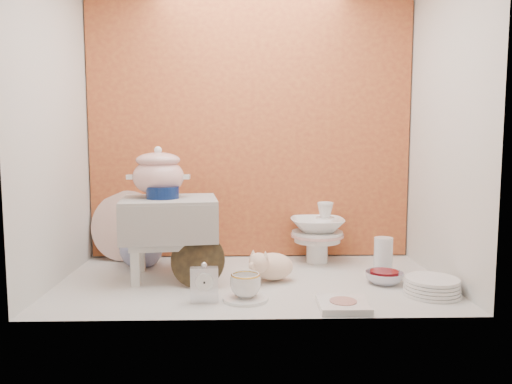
{
  "coord_description": "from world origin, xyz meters",
  "views": [
    {
      "loc": [
        -0.04,
        -2.25,
        0.66
      ],
      "look_at": [
        0.02,
        0.02,
        0.42
      ],
      "focal_mm": 34.18,
      "sensor_mm": 36.0,
      "label": 1
    }
  ],
  "objects_px": {
    "dinner_plate_stack": "(432,286)",
    "porcelain_tower": "(317,232)",
    "crystal_bowl": "(384,278)",
    "step_stool": "(170,238)",
    "gold_rim_teacup": "(245,285)",
    "plush_pig": "(273,266)",
    "mantel_clock": "(204,282)",
    "soup_tureen": "(158,172)",
    "blue_white_vase": "(141,243)",
    "floral_platter": "(126,226)"
  },
  "relations": [
    {
      "from": "dinner_plate_stack",
      "to": "porcelain_tower",
      "type": "bearing_deg",
      "value": 125.69
    },
    {
      "from": "crystal_bowl",
      "to": "porcelain_tower",
      "type": "bearing_deg",
      "value": 122.37
    },
    {
      "from": "step_stool",
      "to": "gold_rim_teacup",
      "type": "height_order",
      "value": "step_stool"
    },
    {
      "from": "plush_pig",
      "to": "dinner_plate_stack",
      "type": "distance_m",
      "value": 0.71
    },
    {
      "from": "plush_pig",
      "to": "gold_rim_teacup",
      "type": "bearing_deg",
      "value": -133.8
    },
    {
      "from": "mantel_clock",
      "to": "gold_rim_teacup",
      "type": "bearing_deg",
      "value": 3.13
    },
    {
      "from": "mantel_clock",
      "to": "plush_pig",
      "type": "xyz_separation_m",
      "value": [
        0.3,
        0.29,
        -0.01
      ]
    },
    {
      "from": "soup_tureen",
      "to": "crystal_bowl",
      "type": "relative_size",
      "value": 1.64
    },
    {
      "from": "mantel_clock",
      "to": "dinner_plate_stack",
      "type": "bearing_deg",
      "value": -0.31
    },
    {
      "from": "step_stool",
      "to": "plush_pig",
      "type": "distance_m",
      "value": 0.51
    },
    {
      "from": "soup_tureen",
      "to": "blue_white_vase",
      "type": "distance_m",
      "value": 0.45
    },
    {
      "from": "blue_white_vase",
      "to": "porcelain_tower",
      "type": "distance_m",
      "value": 0.94
    },
    {
      "from": "floral_platter",
      "to": "plush_pig",
      "type": "relative_size",
      "value": 1.62
    },
    {
      "from": "mantel_clock",
      "to": "crystal_bowl",
      "type": "relative_size",
      "value": 0.95
    },
    {
      "from": "dinner_plate_stack",
      "to": "porcelain_tower",
      "type": "distance_m",
      "value": 0.71
    },
    {
      "from": "floral_platter",
      "to": "dinner_plate_stack",
      "type": "relative_size",
      "value": 1.63
    },
    {
      "from": "plush_pig",
      "to": "porcelain_tower",
      "type": "xyz_separation_m",
      "value": [
        0.26,
        0.34,
        0.09
      ]
    },
    {
      "from": "plush_pig",
      "to": "crystal_bowl",
      "type": "relative_size",
      "value": 1.38
    },
    {
      "from": "step_stool",
      "to": "crystal_bowl",
      "type": "height_order",
      "value": "step_stool"
    },
    {
      "from": "dinner_plate_stack",
      "to": "crystal_bowl",
      "type": "bearing_deg",
      "value": 132.44
    },
    {
      "from": "crystal_bowl",
      "to": "blue_white_vase",
      "type": "bearing_deg",
      "value": 163.37
    },
    {
      "from": "mantel_clock",
      "to": "porcelain_tower",
      "type": "relative_size",
      "value": 0.5
    },
    {
      "from": "porcelain_tower",
      "to": "soup_tureen",
      "type": "bearing_deg",
      "value": -164.73
    },
    {
      "from": "blue_white_vase",
      "to": "plush_pig",
      "type": "bearing_deg",
      "value": -23.91
    },
    {
      "from": "soup_tureen",
      "to": "floral_platter",
      "type": "relative_size",
      "value": 0.73
    },
    {
      "from": "floral_platter",
      "to": "gold_rim_teacup",
      "type": "distance_m",
      "value": 0.97
    },
    {
      "from": "plush_pig",
      "to": "dinner_plate_stack",
      "type": "bearing_deg",
      "value": -36.88
    },
    {
      "from": "mantel_clock",
      "to": "crystal_bowl",
      "type": "height_order",
      "value": "mantel_clock"
    },
    {
      "from": "plush_pig",
      "to": "dinner_plate_stack",
      "type": "xyz_separation_m",
      "value": [
        0.67,
        -0.23,
        -0.03
      ]
    },
    {
      "from": "gold_rim_teacup",
      "to": "dinner_plate_stack",
      "type": "distance_m",
      "value": 0.8
    },
    {
      "from": "crystal_bowl",
      "to": "gold_rim_teacup",
      "type": "bearing_deg",
      "value": -161.36
    },
    {
      "from": "blue_white_vase",
      "to": "mantel_clock",
      "type": "distance_m",
      "value": 0.71
    },
    {
      "from": "blue_white_vase",
      "to": "gold_rim_teacup",
      "type": "height_order",
      "value": "blue_white_vase"
    },
    {
      "from": "step_stool",
      "to": "floral_platter",
      "type": "distance_m",
      "value": 0.46
    },
    {
      "from": "soup_tureen",
      "to": "porcelain_tower",
      "type": "xyz_separation_m",
      "value": [
        0.81,
        0.22,
        -0.34
      ]
    },
    {
      "from": "mantel_clock",
      "to": "dinner_plate_stack",
      "type": "relative_size",
      "value": 0.69
    },
    {
      "from": "plush_pig",
      "to": "gold_rim_teacup",
      "type": "xyz_separation_m",
      "value": [
        -0.13,
        -0.27,
        -0.01
      ]
    },
    {
      "from": "blue_white_vase",
      "to": "mantel_clock",
      "type": "xyz_separation_m",
      "value": [
        0.38,
        -0.6,
        -0.04
      ]
    },
    {
      "from": "dinner_plate_stack",
      "to": "porcelain_tower",
      "type": "height_order",
      "value": "porcelain_tower"
    },
    {
      "from": "blue_white_vase",
      "to": "crystal_bowl",
      "type": "distance_m",
      "value": 1.25
    },
    {
      "from": "soup_tureen",
      "to": "mantel_clock",
      "type": "distance_m",
      "value": 0.65
    },
    {
      "from": "dinner_plate_stack",
      "to": "porcelain_tower",
      "type": "relative_size",
      "value": 0.73
    },
    {
      "from": "gold_rim_teacup",
      "to": "crystal_bowl",
      "type": "bearing_deg",
      "value": 18.64
    },
    {
      "from": "porcelain_tower",
      "to": "crystal_bowl",
      "type": "bearing_deg",
      "value": -57.63
    },
    {
      "from": "dinner_plate_stack",
      "to": "blue_white_vase",
      "type": "bearing_deg",
      "value": 158.65
    },
    {
      "from": "crystal_bowl",
      "to": "porcelain_tower",
      "type": "height_order",
      "value": "porcelain_tower"
    },
    {
      "from": "floral_platter",
      "to": "mantel_clock",
      "type": "xyz_separation_m",
      "value": [
        0.49,
        -0.73,
        -0.11
      ]
    },
    {
      "from": "floral_platter",
      "to": "porcelain_tower",
      "type": "height_order",
      "value": "floral_platter"
    },
    {
      "from": "floral_platter",
      "to": "dinner_plate_stack",
      "type": "height_order",
      "value": "floral_platter"
    },
    {
      "from": "floral_platter",
      "to": "soup_tureen",
      "type": "bearing_deg",
      "value": -52.39
    }
  ]
}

